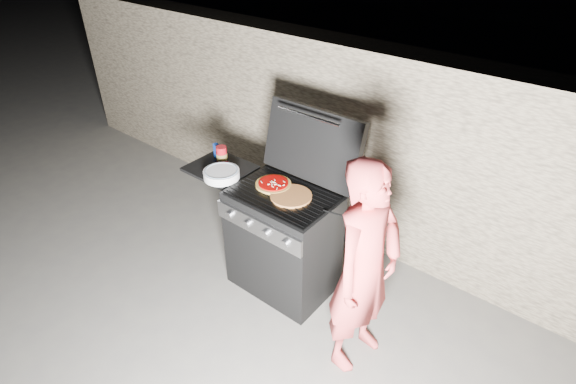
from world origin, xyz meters
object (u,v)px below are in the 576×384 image
Objects in this scene: gas_grill at (260,229)px; person at (365,270)px; sauce_jar at (222,154)px; pizza_topped at (273,184)px.

person is (1.09, -0.21, 0.33)m from gas_grill.
gas_grill is 9.70× the size of sauce_jar.
person is at bearing -14.69° from pizza_topped.
person is at bearing -10.30° from sauce_jar.
pizza_topped is 1.99× the size of sauce_jar.
person reaches higher than gas_grill.
person reaches higher than pizza_topped.
sauce_jar is at bearing 170.67° from gas_grill.
sauce_jar reaches higher than gas_grill.
pizza_topped is 0.59m from sauce_jar.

